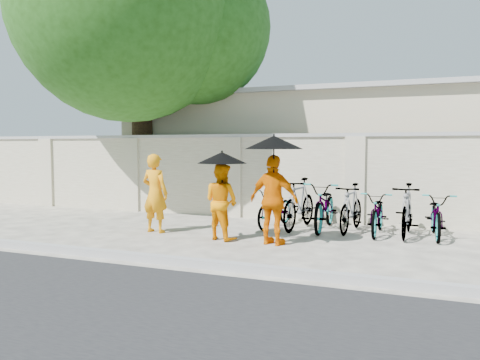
% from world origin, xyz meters
% --- Properties ---
extents(ground, '(80.00, 80.00, 0.00)m').
position_xyz_m(ground, '(0.00, 0.00, 0.00)').
color(ground, beige).
extents(kerb, '(40.00, 0.16, 0.12)m').
position_xyz_m(kerb, '(0.00, -1.70, 0.06)').
color(kerb, '#9A9A9A').
rests_on(kerb, ground).
extents(compound_wall, '(20.00, 0.30, 2.00)m').
position_xyz_m(compound_wall, '(1.00, 3.20, 1.00)').
color(compound_wall, beige).
rests_on(compound_wall, ground).
extents(building_behind, '(14.00, 6.00, 3.20)m').
position_xyz_m(building_behind, '(2.00, 7.00, 1.60)').
color(building_behind, '#C5B392').
rests_on(building_behind, ground).
extents(shade_tree, '(6.70, 6.20, 8.20)m').
position_xyz_m(shade_tree, '(-3.66, 2.97, 5.10)').
color(shade_tree, '#4F3921').
rests_on(shade_tree, ground).
extents(monk_left, '(0.62, 0.44, 1.62)m').
position_xyz_m(monk_left, '(-1.69, 0.51, 0.81)').
color(monk_left, orange).
rests_on(monk_left, ground).
extents(monk_center, '(0.85, 0.75, 1.46)m').
position_xyz_m(monk_center, '(-0.12, 0.33, 0.73)').
color(monk_center, orange).
rests_on(monk_center, ground).
extents(parasol_center, '(0.93, 0.93, 0.85)m').
position_xyz_m(parasol_center, '(-0.07, 0.25, 1.56)').
color(parasol_center, black).
rests_on(parasol_center, ground).
extents(monk_right, '(1.02, 0.59, 1.63)m').
position_xyz_m(monk_right, '(0.96, 0.23, 0.81)').
color(monk_right, '#E66B00').
rests_on(monk_right, ground).
extents(parasol_right, '(1.04, 1.04, 1.04)m').
position_xyz_m(parasol_right, '(0.98, 0.15, 1.84)').
color(parasol_right, black).
rests_on(parasol_right, ground).
extents(bike_0, '(0.79, 1.69, 0.86)m').
position_xyz_m(bike_0, '(0.44, 2.01, 0.43)').
color(bike_0, '#AFAFAF').
rests_on(bike_0, ground).
extents(bike_1, '(0.69, 1.87, 1.10)m').
position_xyz_m(bike_1, '(0.99, 1.96, 0.55)').
color(bike_1, '#AFAFAF').
rests_on(bike_1, ground).
extents(bike_2, '(0.73, 1.98, 1.03)m').
position_xyz_m(bike_2, '(1.53, 2.03, 0.52)').
color(bike_2, '#AFAFAF').
rests_on(bike_2, ground).
extents(bike_3, '(0.65, 1.71, 1.00)m').
position_xyz_m(bike_3, '(2.08, 2.01, 0.50)').
color(bike_3, '#AFAFAF').
rests_on(bike_3, ground).
extents(bike_4, '(0.60, 1.68, 0.88)m').
position_xyz_m(bike_4, '(2.62, 1.94, 0.44)').
color(bike_4, '#AFAFAF').
rests_on(bike_4, ground).
extents(bike_5, '(0.58, 1.76, 1.04)m').
position_xyz_m(bike_5, '(3.17, 1.93, 0.52)').
color(bike_5, '#AFAFAF').
rests_on(bike_5, ground).
extents(bike_6, '(0.69, 1.73, 0.89)m').
position_xyz_m(bike_6, '(3.71, 1.98, 0.45)').
color(bike_6, '#AFAFAF').
rests_on(bike_6, ground).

